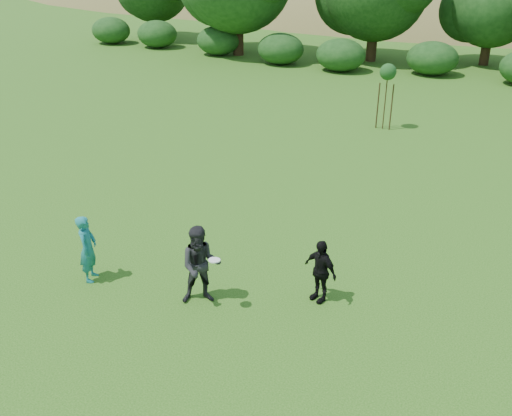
{
  "coord_description": "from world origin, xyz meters",
  "views": [
    {
      "loc": [
        6.02,
        -9.43,
        7.77
      ],
      "look_at": [
        0.0,
        3.0,
        1.1
      ],
      "focal_mm": 40.0,
      "sensor_mm": 36.0,
      "label": 1
    }
  ],
  "objects_px": {
    "player_teal": "(88,248)",
    "player_black": "(320,271)",
    "sapling": "(388,74)",
    "player_grey": "(201,265)"
  },
  "relations": [
    {
      "from": "player_teal",
      "to": "player_black",
      "type": "distance_m",
      "value": 5.64
    },
    {
      "from": "player_black",
      "to": "sapling",
      "type": "distance_m",
      "value": 13.73
    },
    {
      "from": "sapling",
      "to": "player_black",
      "type": "bearing_deg",
      "value": -81.7
    },
    {
      "from": "player_teal",
      "to": "player_grey",
      "type": "height_order",
      "value": "player_grey"
    },
    {
      "from": "player_grey",
      "to": "player_black",
      "type": "relative_size",
      "value": 1.23
    },
    {
      "from": "player_grey",
      "to": "player_black",
      "type": "distance_m",
      "value": 2.74
    },
    {
      "from": "player_black",
      "to": "sapling",
      "type": "bearing_deg",
      "value": 120.72
    },
    {
      "from": "player_teal",
      "to": "player_grey",
      "type": "xyz_separation_m",
      "value": [
        2.96,
        0.39,
        0.1
      ]
    },
    {
      "from": "player_teal",
      "to": "sapling",
      "type": "bearing_deg",
      "value": -35.78
    },
    {
      "from": "player_grey",
      "to": "sapling",
      "type": "distance_m",
      "value": 14.82
    }
  ]
}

